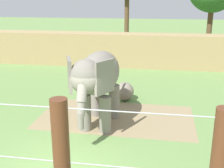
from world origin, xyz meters
name	(u,v)px	position (x,y,z in m)	size (l,w,h in m)	color
ground_plane	(63,167)	(0.00, 0.00, 0.00)	(120.00, 120.00, 0.00)	#6B8E4C
dirt_patch	(116,117)	(1.05, 3.99, 0.00)	(6.53, 3.54, 0.01)	#937F5B
embankment_wall	(121,50)	(0.00, 13.54, 1.19)	(36.00, 1.80, 2.38)	tan
elephant	(98,78)	(0.49, 2.98, 2.00)	(1.76, 4.07, 3.01)	gray
enrichment_ball	(124,91)	(1.15, 6.13, 0.46)	(0.93, 0.93, 0.93)	gray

